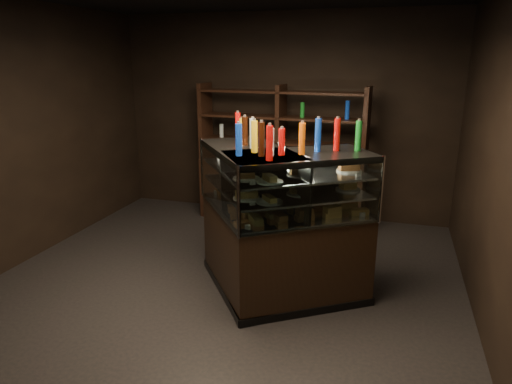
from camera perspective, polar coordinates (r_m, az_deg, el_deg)
ground at (r=5.08m, az=-3.89°, el=-11.21°), size 5.00×5.00×0.00m
room_shell at (r=4.52m, az=-4.37°, el=11.14°), size 5.02×5.02×3.01m
display_case at (r=4.64m, az=2.19°, el=-7.05°), size 1.97×1.53×1.52m
food_display at (r=4.42m, az=2.25°, el=0.41°), size 1.55×1.11×0.46m
bottles_top at (r=4.32m, az=2.37°, el=7.01°), size 1.38×0.97×0.30m
potted_conifer at (r=5.59m, az=7.30°, el=-4.19°), size 0.32×0.32×0.69m
back_shelving at (r=6.67m, az=3.01°, el=1.21°), size 2.45×0.57×2.00m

